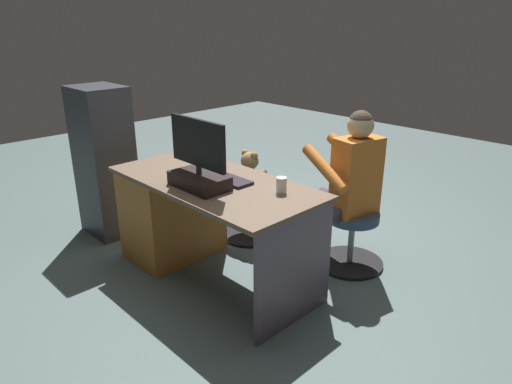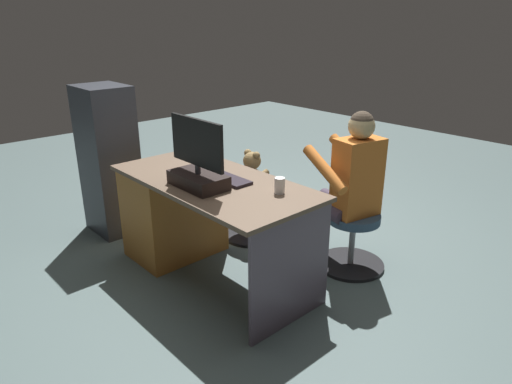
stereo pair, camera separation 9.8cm
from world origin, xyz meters
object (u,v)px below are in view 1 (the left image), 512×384
object	(u,v)px
desk	(181,210)
office_chair_teddy	(250,210)
computer_mouse	(199,166)
monitor	(199,168)
tv_remote	(189,171)
teddy_bear	(251,171)
keyboard	(225,178)
person	(346,178)
visitor_chair	(351,236)
cup	(281,185)

from	to	relation	value
desk	office_chair_teddy	world-z (taller)	desk
computer_mouse	office_chair_teddy	xyz separation A→B (m)	(0.06, -0.55, -0.52)
monitor	tv_remote	bearing A→B (deg)	-24.33
monitor	tv_remote	world-z (taller)	monitor
office_chair_teddy	teddy_bear	distance (m)	0.34
desk	tv_remote	bearing A→B (deg)	175.57
computer_mouse	monitor	bearing A→B (deg)	143.44
keyboard	computer_mouse	xyz separation A→B (m)	(0.31, -0.02, 0.01)
desk	computer_mouse	xyz separation A→B (m)	(-0.12, -0.09, 0.35)
tv_remote	person	xyz separation A→B (m)	(-0.74, -0.82, -0.07)
monitor	office_chair_teddy	bearing A→B (deg)	-64.89
keyboard	visitor_chair	size ratio (longest dim) A/B	0.85
visitor_chair	cup	bearing A→B (deg)	82.56
computer_mouse	desk	bearing A→B (deg)	34.41
visitor_chair	computer_mouse	bearing A→B (deg)	42.02
monitor	cup	xyz separation A→B (m)	(-0.43, -0.30, -0.08)
computer_mouse	teddy_bear	world-z (taller)	computer_mouse
monitor	teddy_bear	world-z (taller)	monitor
computer_mouse	visitor_chair	size ratio (longest dim) A/B	0.19
cup	teddy_bear	world-z (taller)	cup
monitor	visitor_chair	size ratio (longest dim) A/B	1.01
desk	keyboard	bearing A→B (deg)	-171.32
keyboard	visitor_chair	distance (m)	1.05
computer_mouse	teddy_bear	xyz separation A→B (m)	(0.06, -0.56, -0.18)
keyboard	office_chair_teddy	size ratio (longest dim) A/B	0.82
office_chair_teddy	computer_mouse	bearing A→B (deg)	95.91
cup	tv_remote	distance (m)	0.74
keyboard	visitor_chair	xyz separation A→B (m)	(-0.52, -0.76, -0.51)
person	monitor	bearing A→B (deg)	65.30
desk	computer_mouse	bearing A→B (deg)	-145.59
cup	office_chair_teddy	xyz separation A→B (m)	(0.79, -0.49, -0.55)
keyboard	cup	distance (m)	0.44
desk	cup	bearing A→B (deg)	-169.98
person	tv_remote	bearing A→B (deg)	48.19
monitor	office_chair_teddy	world-z (taller)	monitor
monitor	computer_mouse	bearing A→B (deg)	-36.56
desk	tv_remote	distance (m)	0.37
desk	cup	size ratio (longest dim) A/B	15.25
tv_remote	office_chair_teddy	distance (m)	0.83
teddy_bear	office_chair_teddy	bearing A→B (deg)	90.00
cup	teddy_bear	xyz separation A→B (m)	(0.79, -0.50, -0.21)
desk	monitor	bearing A→B (deg)	161.61
visitor_chair	person	bearing A→B (deg)	12.08
computer_mouse	visitor_chair	bearing A→B (deg)	-137.98
person	cup	bearing A→B (deg)	88.77
tv_remote	visitor_chair	world-z (taller)	tv_remote
office_chair_teddy	visitor_chair	distance (m)	0.90
teddy_bear	person	bearing A→B (deg)	-168.63
monitor	tv_remote	distance (m)	0.35
monitor	person	xyz separation A→B (m)	(-0.44, -0.96, -0.19)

